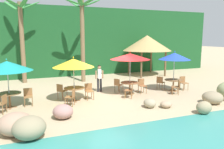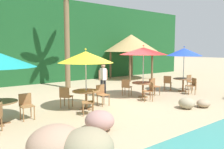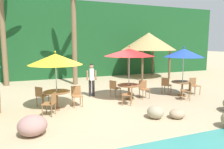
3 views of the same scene
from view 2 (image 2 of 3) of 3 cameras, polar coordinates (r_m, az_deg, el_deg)
The scene contains 23 objects.
ground_plane at distance 10.39m, azimuth 2.70°, elevation -6.95°, with size 120.00×120.00×0.00m, color tan.
terrace_deck at distance 10.39m, azimuth 2.70°, elevation -6.93°, with size 18.00×5.20×0.01m.
foliage_backdrop at distance 17.94m, azimuth -16.47°, elevation 7.99°, with size 28.00×2.40×6.00m.
rock_seawall at distance 7.72m, azimuth 14.55°, elevation -8.95°, with size 14.49×2.57×0.99m.
chair_teal_seaward at distance 8.39m, azimuth -20.56°, elevation -6.93°, with size 0.42×0.43×0.87m.
umbrella_yellow at distance 9.04m, azimuth -6.55°, elevation 4.32°, with size 2.18×2.18×2.41m.
dining_table_yellow at distance 9.20m, azimuth -6.44°, elevation -4.79°, with size 1.10×1.10×0.74m.
chair_yellow_seaward at distance 9.77m, azimuth -2.54°, elevation -4.71°, with size 0.43×0.44×0.87m.
chair_yellow_inland at distance 9.46m, azimuth -11.48°, elevation -5.19°, with size 0.60×0.59×0.87m.
chair_yellow_left at distance 8.40m, azimuth -5.41°, elevation -6.54°, with size 0.57×0.57×0.87m.
umbrella_red at distance 11.31m, azimuth 7.84°, elevation 5.78°, with size 2.37×2.37×2.59m.
dining_table_red at distance 11.45m, azimuth 7.71°, elevation -2.63°, with size 1.10×1.10×0.74m.
chair_red_seaward at distance 12.13m, azimuth 10.28°, elevation -2.66°, with size 0.43×0.44×0.87m.
chair_red_inland at distance 11.66m, azimuth 3.57°, elevation -2.93°, with size 0.57×0.57×0.87m.
chair_red_left at distance 10.68m, azimuth 9.34°, elevation -3.85°, with size 0.58×0.58×0.87m.
umbrella_blue at distance 13.43m, azimuth 17.50°, elevation 5.35°, with size 1.97×1.97×2.56m.
dining_table_blue at distance 13.54m, azimuth 17.28°, elevation -1.49°, with size 1.10×1.10×0.74m.
chair_blue_seaward at distance 14.30m, azimuth 18.94°, elevation -1.56°, with size 0.42×0.43×0.87m.
chair_blue_inland at distance 13.53m, azimuth 13.65°, elevation -1.82°, with size 0.58×0.58×0.87m.
chair_blue_left at distance 12.85m, azimuth 19.29°, elevation -2.42°, with size 0.58×0.57×0.87m.
palm_tree_second at distance 14.47m, azimuth -11.16°, elevation 13.07°, with size 2.85×2.64×6.23m.
palapa_hut at distance 18.60m, azimuth 4.80°, elevation 7.74°, with size 4.33×4.33×3.57m.
waiter_in_white at distance 11.44m, azimuth -2.21°, elevation -0.71°, with size 0.52×0.36×1.70m.
Camera 2 is at (-6.58, -7.68, 2.36)m, focal length 36.77 mm.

